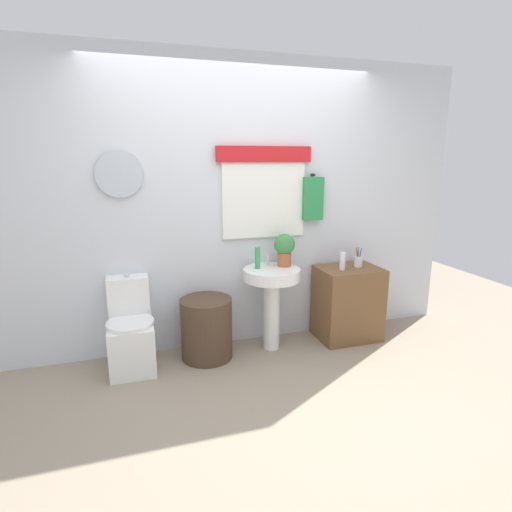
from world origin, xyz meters
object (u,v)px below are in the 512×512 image
toilet (131,333)px  toothbrush_cup (358,261)px  laundry_hamper (207,328)px  lotion_bottle (343,261)px  soap_bottle (257,258)px  pedestal_sink (272,289)px  wooden_cabinet (348,303)px  potted_plant (284,248)px

toilet → toothbrush_cup: size_ratio=4.17×
laundry_hamper → lotion_bottle: 1.39m
toilet → soap_bottle: (1.12, 0.02, 0.57)m
soap_bottle → lotion_bottle: size_ratio=1.17×
pedestal_sink → lotion_bottle: lotion_bottle is taller
toothbrush_cup → wooden_cabinet: bearing=-169.0°
wooden_cabinet → potted_plant: size_ratio=2.37×
potted_plant → soap_bottle: bearing=-177.8°
soap_bottle → potted_plant: potted_plant is taller
laundry_hamper → wooden_cabinet: bearing=0.0°
pedestal_sink → soap_bottle: (-0.12, 0.05, 0.29)m
potted_plant → laundry_hamper: bearing=-175.4°
wooden_cabinet → potted_plant: (-0.64, 0.06, 0.58)m
toilet → soap_bottle: 1.25m
lotion_bottle → toothbrush_cup: 0.21m
laundry_hamper → lotion_bottle: size_ratio=3.23×
toilet → potted_plant: size_ratio=2.58×
pedestal_sink → potted_plant: potted_plant is taller
toilet → pedestal_sink: toilet is taller
pedestal_sink → wooden_cabinet: (0.78, 0.00, -0.22)m
soap_bottle → toilet: bearing=-179.2°
toilet → soap_bottle: soap_bottle is taller
wooden_cabinet → potted_plant: bearing=174.7°
pedestal_sink → wooden_cabinet: 0.81m
toilet → lotion_bottle: bearing=-2.2°
potted_plant → toothbrush_cup: (0.75, -0.04, -0.17)m
laundry_hamper → pedestal_sink: 0.68m
soap_bottle → lotion_bottle: bearing=-6.4°
lotion_bottle → potted_plant: bearing=169.6°
pedestal_sink → soap_bottle: 0.32m
toothbrush_cup → laundry_hamper: bearing=-179.2°
toilet → potted_plant: bearing=1.1°
lotion_bottle → pedestal_sink: bearing=176.6°
laundry_hamper → pedestal_sink: size_ratio=0.71×
soap_bottle → potted_plant: size_ratio=0.66×
laundry_hamper → lotion_bottle: bearing=-1.8°
wooden_cabinet → lotion_bottle: size_ratio=4.23×
lotion_bottle → toothbrush_cup: toothbrush_cup is taller
wooden_cabinet → lotion_bottle: (-0.10, -0.04, 0.44)m
soap_bottle → toothbrush_cup: (1.01, -0.03, -0.10)m
pedestal_sink → soap_bottle: soap_bottle is taller
soap_bottle → lotion_bottle: 0.81m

